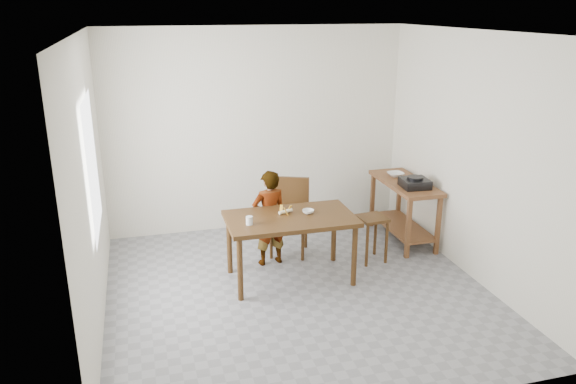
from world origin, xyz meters
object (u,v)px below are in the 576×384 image
object	(u,v)px
child	(269,218)
prep_counter	(403,211)
dining_chair	(289,218)
stool	(371,239)
dining_table	(290,248)

from	to	relation	value
child	prep_counter	bearing A→B (deg)	178.53
prep_counter	dining_chair	distance (m)	1.55
prep_counter	stool	xyz separation A→B (m)	(-0.65, -0.49, -0.12)
dining_chair	stool	bearing A→B (deg)	-4.68
child	stool	xyz separation A→B (m)	(1.20, -0.25, -0.30)
dining_chair	stool	distance (m)	1.03
prep_counter	stool	size ratio (longest dim) A/B	2.14
prep_counter	dining_chair	xyz separation A→B (m)	(-1.55, -0.02, 0.06)
dining_table	dining_chair	distance (m)	0.70
dining_table	stool	bearing A→B (deg)	11.13
prep_counter	child	distance (m)	1.88
child	dining_chair	xyz separation A→B (m)	(0.30, 0.22, -0.11)
child	dining_chair	size ratio (longest dim) A/B	1.24
dining_table	dining_chair	world-z (taller)	dining_chair
dining_table	dining_chair	size ratio (longest dim) A/B	1.51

